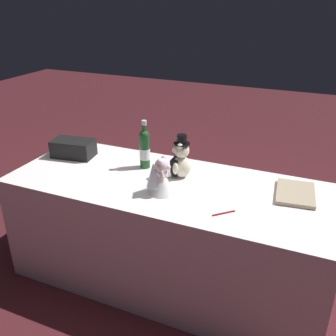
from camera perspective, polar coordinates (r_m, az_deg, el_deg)
The scene contains 8 objects.
ground_plane at distance 2.75m, azimuth 0.00°, elevation -15.88°, with size 12.00×12.00×0.00m, color #47191E.
reception_table at distance 2.53m, azimuth 0.00°, elevation -9.60°, with size 2.00×0.80×0.73m, color white.
teddy_bear_groom at distance 2.38m, azimuth 1.81°, elevation 1.06°, with size 0.15×0.17×0.28m.
teddy_bear_bride at distance 2.19m, azimuth -1.23°, elevation -1.40°, with size 0.19×0.16×0.23m.
champagne_bottle at distance 2.50m, azimuth -3.50°, elevation 2.98°, with size 0.07×0.07×0.33m.
signing_pen at distance 2.05m, azimuth 8.46°, elevation -6.68°, with size 0.11×0.10×0.01m.
gift_case_black at distance 2.78m, azimuth -14.00°, elevation 2.89°, with size 0.31×0.21×0.12m.
guestbook at distance 2.32m, azimuth 18.56°, elevation -3.61°, with size 0.21×0.30×0.02m, color tan.
Camera 1 is at (0.83, -1.92, 1.80)m, focal length 40.66 mm.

